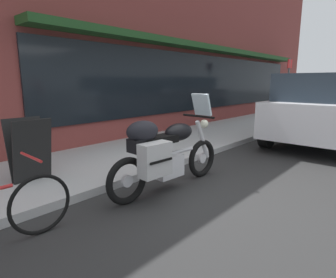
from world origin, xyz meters
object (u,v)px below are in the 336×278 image
at_px(parked_minivan, 328,108).
at_px(parking_sign_pole, 288,84).
at_px(touring_motorcycle, 164,151).
at_px(sandwich_board_sign, 29,150).

distance_m(parked_minivan, parking_sign_pole, 3.89).
height_order(touring_motorcycle, parked_minivan, parked_minivan).
height_order(parked_minivan, sandwich_board_sign, parked_minivan).
xyz_separation_m(parked_minivan, parking_sign_pole, (3.21, 2.13, 0.57)).
relative_size(parked_minivan, parking_sign_pole, 1.93).
height_order(parked_minivan, parking_sign_pole, parking_sign_pole).
bearing_deg(parking_sign_pole, sandwich_board_sign, 177.41).
height_order(touring_motorcycle, parking_sign_pole, parking_sign_pole).
bearing_deg(touring_motorcycle, parking_sign_pole, 8.05).
xyz_separation_m(parked_minivan, sandwich_board_sign, (-6.33, 2.56, -0.34)).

